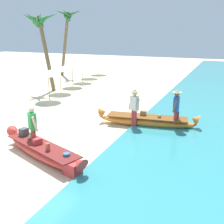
% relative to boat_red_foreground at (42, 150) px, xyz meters
% --- Properties ---
extents(ground_plane, '(80.00, 80.00, 0.00)m').
position_rel_boat_red_foreground_xyz_m(ground_plane, '(-0.62, 0.17, -0.27)').
color(ground_plane, beige).
extents(boat_red_foreground, '(4.27, 2.08, 0.75)m').
position_rel_boat_red_foreground_xyz_m(boat_red_foreground, '(0.00, 0.00, 0.00)').
color(boat_red_foreground, red).
rests_on(boat_red_foreground, ground).
extents(boat_orange_midground, '(4.70, 1.42, 0.79)m').
position_rel_boat_red_foreground_xyz_m(boat_orange_midground, '(2.38, 4.65, -0.00)').
color(boat_orange_midground, orange).
rests_on(boat_orange_midground, ground).
extents(person_vendor_hatted, '(0.59, 0.44, 1.81)m').
position_rel_boat_red_foreground_xyz_m(person_vendor_hatted, '(1.91, 4.18, 0.78)').
color(person_vendor_hatted, '#B2383D').
rests_on(person_vendor_hatted, ground).
extents(person_tourist_customer, '(0.57, 0.48, 1.68)m').
position_rel_boat_red_foreground_xyz_m(person_tourist_customer, '(-0.67, 0.40, 0.68)').
color(person_tourist_customer, '#B2383D').
rests_on(person_tourist_customer, ground).
extents(person_vendor_assistant, '(0.44, 0.56, 1.83)m').
position_rel_boat_red_foreground_xyz_m(person_vendor_assistant, '(3.67, 4.69, 0.80)').
color(person_vendor_assistant, '#B2383D').
rests_on(person_vendor_assistant, ground).
extents(parasol_row_0, '(1.60, 1.60, 1.91)m').
position_rel_boat_red_foreground_xyz_m(parasol_row_0, '(-4.76, 7.00, 1.48)').
color(parasol_row_0, '#8E6B47').
rests_on(parasol_row_0, ground).
extents(parasol_row_1, '(1.60, 1.60, 1.91)m').
position_rel_boat_red_foreground_xyz_m(parasol_row_1, '(-5.38, 9.21, 1.48)').
color(parasol_row_1, '#8E6B47').
rests_on(parasol_row_1, ground).
extents(parasol_row_2, '(1.60, 1.60, 1.91)m').
position_rel_boat_red_foreground_xyz_m(parasol_row_2, '(-5.78, 11.52, 1.48)').
color(parasol_row_2, '#8E6B47').
rests_on(parasol_row_2, ground).
extents(parasol_row_3, '(1.60, 1.60, 1.91)m').
position_rel_boat_red_foreground_xyz_m(parasol_row_3, '(-6.04, 13.56, 1.48)').
color(parasol_row_3, '#8E6B47').
rests_on(parasol_row_3, ground).
extents(parasol_row_4, '(1.60, 1.60, 1.91)m').
position_rel_boat_red_foreground_xyz_m(parasol_row_4, '(-6.59, 15.82, 1.48)').
color(parasol_row_4, '#8E6B47').
rests_on(parasol_row_4, ground).
extents(parasol_row_5, '(1.60, 1.60, 1.91)m').
position_rel_boat_red_foreground_xyz_m(parasol_row_5, '(-6.82, 18.23, 1.48)').
color(parasol_row_5, '#8E6B47').
rests_on(parasol_row_5, ground).
extents(palm_tree_tall_inland, '(2.56, 2.41, 6.31)m').
position_rel_boat_red_foreground_xyz_m(palm_tree_tall_inland, '(-9.04, 16.25, 4.64)').
color(palm_tree_tall_inland, brown).
rests_on(palm_tree_tall_inland, ground).
extents(palm_tree_leaning_seaward, '(2.86, 2.78, 5.62)m').
position_rel_boat_red_foreground_xyz_m(palm_tree_leaning_seaward, '(-7.03, 9.58, 4.30)').
color(palm_tree_leaning_seaward, brown).
rests_on(palm_tree_leaning_seaward, ground).
extents(cooler_box, '(0.61, 0.51, 0.43)m').
position_rel_boat_red_foreground_xyz_m(cooler_box, '(1.60, -0.63, -0.05)').
color(cooler_box, '#C63838').
rests_on(cooler_box, ground).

